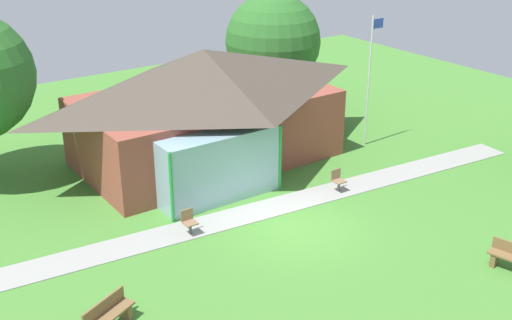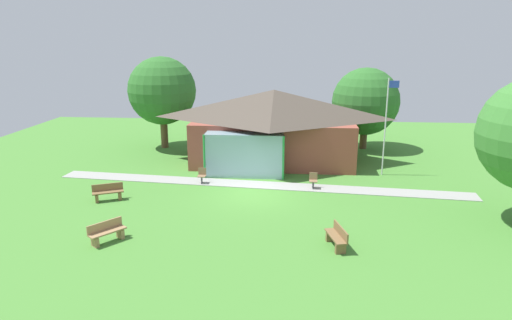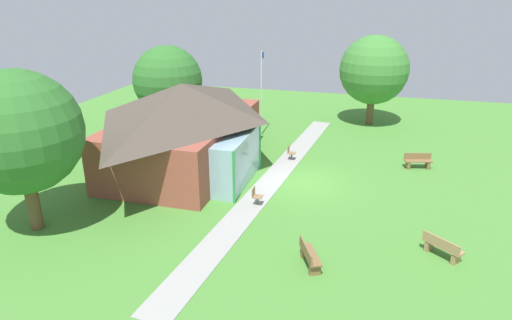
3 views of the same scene
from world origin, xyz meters
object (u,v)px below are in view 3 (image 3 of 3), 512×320
Objects in this scene: pavilion at (186,125)px; bench_front_right at (418,161)px; bench_mid_left at (309,256)px; patio_chair_lawn_spare at (291,153)px; patio_chair_west at (256,197)px; tree_far_east at (374,70)px; tree_behind_pavilion_left at (19,133)px; tree_behind_pavilion_right at (168,81)px; flagpole at (261,90)px; bench_front_left at (442,248)px.

pavilion is 13.04m from bench_front_right.
bench_mid_left is 1.80× the size of patio_chair_lawn_spare.
patio_chair_west is at bearing -2.38° from patio_chair_lawn_spare.
patio_chair_lawn_spare is (6.17, -0.37, 0.00)m from patio_chair_west.
bench_mid_left is at bearing 175.85° from tree_far_east.
patio_chair_west is 0.13× the size of tree_behind_pavilion_left.
bench_mid_left is 0.26× the size of tree_behind_pavilion_right.
pavilion is 1.90× the size of tree_behind_pavilion_right.
tree_far_east is at bearing -85.37° from bench_front_right.
bench_mid_left is (-7.82, -8.14, -2.03)m from pavilion.
bench_mid_left is 5.18m from patio_chair_west.
flagpole is at bearing 176.19° from bench_mid_left.
pavilion is 6.27m from patio_chair_lawn_spare.
pavilion reaches higher than bench_mid_left.
tree_far_east is at bearing 156.33° from patio_chair_lawn_spare.
tree_behind_pavilion_right is at bearing -177.40° from bench_front_left.
pavilion is at bearing -147.12° from tree_behind_pavilion_right.
flagpole is 0.88× the size of tree_far_east.
tree_behind_pavilion_left reaches higher than tree_far_east.
pavilion is 1.68× the size of tree_behind_pavilion_left.
tree_behind_pavilion_right reaches higher than flagpole.
pavilion is 7.77m from tree_behind_pavilion_right.
bench_mid_left is 0.24× the size of tree_far_east.
tree_behind_pavilion_left reaches higher than pavilion.
pavilion is at bearing -64.16° from patio_chair_lawn_spare.
bench_mid_left is at bearing 53.71° from bench_front_right.
patio_chair_west and patio_chair_lawn_spare have the same top height.
bench_front_left is 11.23m from patio_chair_lawn_spare.
tree_behind_pavilion_right reaches higher than bench_front_right.
patio_chair_lawn_spare is at bearing -112.57° from tree_behind_pavilion_right.
pavilion is at bearing 159.62° from flagpole.
flagpole is 6.63× the size of patio_chair_west.
pavilion is at bearing -0.51° from bench_front_right.
flagpole is at bearing -165.97° from patio_chair_west.
bench_front_left is at bearing -140.84° from flagpole.
bench_front_right is 10.13m from patio_chair_west.
tree_behind_pavilion_right is at bearing -137.49° from patio_chair_west.
tree_behind_pavilion_left is at bearing -61.31° from patio_chair_west.
bench_mid_left is 1.07× the size of bench_front_left.
bench_front_right is 0.27× the size of tree_behind_pavilion_right.
pavilion is at bearing 140.37° from tree_far_east.
bench_front_left is 21.26m from tree_behind_pavilion_right.
bench_front_left is 8.10m from patio_chair_west.
patio_chair_lawn_spare reaches higher than bench_front_right.
bench_mid_left is 5.01m from bench_front_left.
bench_front_right is at bearing -54.29° from tree_behind_pavilion_left.
tree_behind_pavilion_right is at bearing -111.53° from patio_chair_lawn_spare.
tree_behind_pavilion_left is (-0.33, 11.39, 3.77)m from bench_mid_left.
bench_front_right is at bearing -101.23° from tree_behind_pavilion_right.
tree_far_east is 1.10× the size of tree_behind_pavilion_right.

